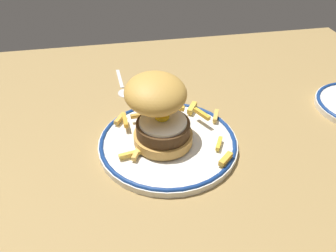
{
  "coord_description": "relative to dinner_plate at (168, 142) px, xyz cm",
  "views": [
    {
      "loc": [
        -6.04,
        -43.71,
        41.48
      ],
      "look_at": [
        2.94,
        4.13,
        4.6
      ],
      "focal_mm": 36.67,
      "sensor_mm": 36.0,
      "label": 1
    }
  ],
  "objects": [
    {
      "name": "ground_plane",
      "position": [
        -2.94,
        -4.13,
        -2.84
      ],
      "size": [
        129.79,
        104.95,
        4.0
      ],
      "primitive_type": "cube",
      "color": "olive"
    },
    {
      "name": "dinner_plate",
      "position": [
        0.0,
        0.0,
        0.0
      ],
      "size": [
        25.62,
        25.62,
        1.6
      ],
      "color": "white",
      "rests_on": "ground_plane"
    },
    {
      "name": "burger",
      "position": [
        -1.47,
        0.87,
        6.91
      ],
      "size": [
        12.5,
        13.99,
        12.4
      ],
      "color": "gold",
      "rests_on": "dinner_plate"
    },
    {
      "name": "fries_pile",
      "position": [
        1.67,
        2.83,
        1.54
      ],
      "size": [
        21.19,
        19.34,
        2.31
      ],
      "color": "#E6B151",
      "rests_on": "dinner_plate"
    },
    {
      "name": "spoon",
      "position": [
        -6.66,
        21.53,
        -0.48
      ],
      "size": [
        2.79,
        13.37,
        0.9
      ],
      "color": "silver",
      "rests_on": "ground_plane"
    }
  ]
}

